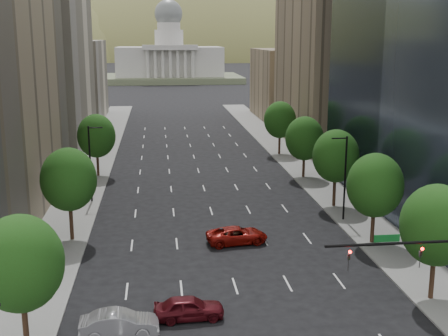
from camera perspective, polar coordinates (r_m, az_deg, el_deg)
name	(u,v)px	position (r m, az deg, el deg)	size (l,w,h in m)	color
sidewalk_left	(68,215)	(65.21, -15.00, -4.48)	(6.00, 200.00, 0.15)	slate
sidewalk_right	(346,206)	(67.85, 11.90, -3.64)	(6.00, 200.00, 0.15)	slate
midrise_cream_left	(42,45)	(106.41, -17.40, 11.45)	(14.00, 30.00, 35.00)	beige
filler_left	(72,81)	(139.34, -14.69, 8.30)	(14.00, 26.00, 18.00)	beige
parking_tan_right	(330,59)	(106.23, 10.38, 10.47)	(14.00, 30.00, 30.00)	#8C7759
filler_right	(288,84)	(138.52, 6.30, 8.19)	(14.00, 26.00, 16.00)	#8C7759
tree_right_1	(437,225)	(44.47, 20.11, -5.29)	(5.20, 5.20, 8.75)	#382316
tree_right_2	(375,185)	(55.03, 14.58, -1.66)	(5.20, 5.20, 8.61)	#382316
tree_right_3	(336,156)	(66.00, 10.90, 1.15)	(5.20, 5.20, 8.89)	#382316
tree_right_4	(304,138)	(79.30, 7.89, 2.88)	(5.20, 5.20, 8.46)	#382316
tree_right_5	(280,120)	(94.65, 5.50, 4.72)	(5.20, 5.20, 8.75)	#382316
tree_left_0	(20,264)	(37.09, -19.33, -8.83)	(5.20, 5.20, 8.75)	#382316
tree_left_1	(69,180)	(55.81, -14.98, -1.10)	(5.20, 5.20, 8.97)	#382316
tree_left_2	(96,136)	(81.16, -12.40, 3.09)	(5.20, 5.20, 8.68)	#382316
streetlight_rn	(345,176)	(61.41, 11.74, -0.76)	(1.70, 0.20, 9.00)	black
streetlight_ln	(91,162)	(68.55, -12.94, 0.59)	(1.70, 0.20, 9.00)	black
traffic_signal	(428,267)	(38.11, 19.34, -9.16)	(9.12, 0.40, 7.38)	black
capitol	(169,61)	(251.62, -5.37, 10.39)	(60.00, 40.00, 35.20)	#596647
foothills	(196,92)	(605.04, -2.75, 7.41)	(720.00, 413.00, 263.00)	olive
car_maroon	(189,308)	(40.95, -3.46, -13.52)	(1.94, 4.81, 1.64)	#4B0C13
car_silver	(119,324)	(39.42, -10.23, -14.79)	(1.77, 5.08, 1.68)	#A2A1A7
car_red_far	(237,235)	(54.69, 1.29, -6.60)	(2.64, 5.72, 1.59)	maroon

